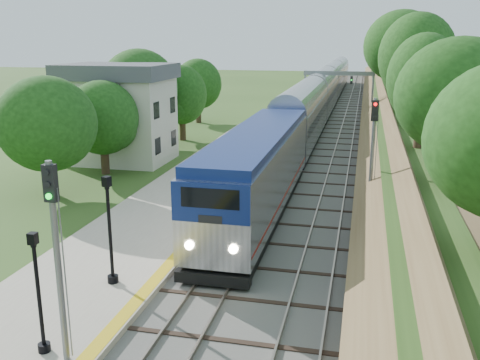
% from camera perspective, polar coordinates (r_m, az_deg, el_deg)
% --- Properties ---
extents(trackbed, '(9.50, 170.00, 0.28)m').
position_cam_1_polar(trackbed, '(71.29, 10.10, 6.67)').
color(trackbed, '#4C4944').
rests_on(trackbed, ground).
extents(platform, '(6.40, 68.00, 0.38)m').
position_cam_1_polar(platform, '(30.27, -8.67, -4.20)').
color(platform, '#A79986').
rests_on(platform, ground).
extents(yellow_stripe, '(0.55, 68.00, 0.01)m').
position_cam_1_polar(yellow_stripe, '(29.30, -3.48, -4.29)').
color(yellow_stripe, gold).
rests_on(yellow_stripe, platform).
extents(embankment, '(10.64, 170.00, 11.70)m').
position_cam_1_polar(embankment, '(71.12, 16.95, 7.77)').
color(embankment, brown).
rests_on(embankment, ground).
extents(station_building, '(8.60, 6.60, 8.00)m').
position_cam_1_polar(station_building, '(45.39, -12.76, 7.06)').
color(station_building, beige).
rests_on(station_building, ground).
extents(signal_gantry, '(8.40, 0.38, 6.20)m').
position_cam_1_polar(signal_gantry, '(65.78, 10.45, 10.15)').
color(signal_gantry, slate).
rests_on(signal_gantry, ground).
extents(trees_behind_platform, '(7.82, 53.32, 7.21)m').
position_cam_1_polar(trees_behind_platform, '(35.83, -15.13, 5.60)').
color(trees_behind_platform, '#332316').
rests_on(trees_behind_platform, ground).
extents(train, '(3.24, 107.84, 4.77)m').
position_cam_1_polar(train, '(72.53, 8.65, 8.75)').
color(train, black).
rests_on(train, trackbed).
extents(lamppost_mid, '(0.40, 0.40, 4.00)m').
position_cam_1_polar(lamppost_mid, '(18.04, -20.62, -11.90)').
color(lamppost_mid, black).
rests_on(lamppost_mid, platform).
extents(lamppost_far, '(0.44, 0.44, 4.46)m').
position_cam_1_polar(lamppost_far, '(21.98, -13.68, -5.87)').
color(lamppost_far, black).
rests_on(lamppost_far, platform).
extents(signal_platform, '(0.37, 0.29, 6.31)m').
position_cam_1_polar(signal_platform, '(16.55, -19.04, -6.27)').
color(signal_platform, slate).
rests_on(signal_platform, platform).
extents(signal_farside, '(0.37, 0.30, 6.84)m').
position_cam_1_polar(signal_farside, '(29.68, 13.96, 3.37)').
color(signal_farside, slate).
rests_on(signal_farside, ground).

